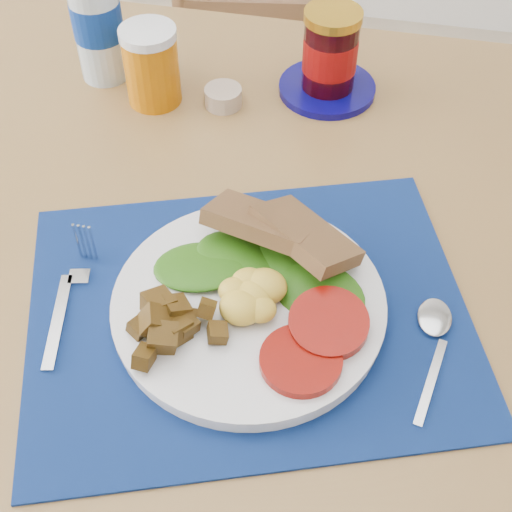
{
  "coord_description": "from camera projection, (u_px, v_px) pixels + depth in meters",
  "views": [
    {
      "loc": [
        0.26,
        -0.45,
        1.4
      ],
      "look_at": [
        0.15,
        0.06,
        0.8
      ],
      "focal_mm": 50.0,
      "sensor_mm": 36.0,
      "label": 1
    }
  ],
  "objects": [
    {
      "name": "table",
      "position": [
        169.0,
        232.0,
        1.0
      ],
      "size": [
        1.4,
        0.9,
        0.75
      ],
      "color": "brown",
      "rests_on": "ground"
    },
    {
      "name": "chair_far",
      "position": [
        262.0,
        37.0,
        1.58
      ],
      "size": [
        0.43,
        0.42,
        1.03
      ],
      "rotation": [
        0.0,
        0.0,
        3.29
      ],
      "color": "brown",
      "rests_on": "ground"
    },
    {
      "name": "placemat",
      "position": [
        249.0,
        312.0,
        0.8
      ],
      "size": [
        0.59,
        0.53,
        0.0
      ],
      "primitive_type": "cube",
      "rotation": [
        0.0,
        0.0,
        0.34
      ],
      "color": "black",
      "rests_on": "table"
    },
    {
      "name": "breakfast_plate",
      "position": [
        243.0,
        302.0,
        0.79
      ],
      "size": [
        0.3,
        0.3,
        0.07
      ],
      "rotation": [
        0.0,
        0.0,
        -0.4
      ],
      "color": "silver",
      "rests_on": "placemat"
    },
    {
      "name": "fork",
      "position": [
        72.0,
        292.0,
        0.82
      ],
      "size": [
        0.04,
        0.19,
        0.0
      ],
      "rotation": [
        0.0,
        0.0,
        0.22
      ],
      "color": "#B2B5BA",
      "rests_on": "placemat"
    },
    {
      "name": "spoon",
      "position": [
        433.0,
        338.0,
        0.78
      ],
      "size": [
        0.04,
        0.17,
        0.0
      ],
      "rotation": [
        0.0,
        0.0,
        -0.2
      ],
      "color": "#B2B5BA",
      "rests_on": "placemat"
    },
    {
      "name": "water_bottle",
      "position": [
        95.0,
        9.0,
        1.03
      ],
      "size": [
        0.07,
        0.07,
        0.25
      ],
      "color": "#ADBFCC",
      "rests_on": "table"
    },
    {
      "name": "juice_glass",
      "position": [
        152.0,
        68.0,
        1.03
      ],
      "size": [
        0.08,
        0.08,
        0.11
      ],
      "primitive_type": "cylinder",
      "color": "#B55F04",
      "rests_on": "table"
    },
    {
      "name": "ramekin",
      "position": [
        223.0,
        97.0,
        1.05
      ],
      "size": [
        0.06,
        0.06,
        0.03
      ],
      "primitive_type": "cylinder",
      "color": "tan",
      "rests_on": "table"
    },
    {
      "name": "jam_on_saucer",
      "position": [
        330.0,
        58.0,
        1.04
      ],
      "size": [
        0.15,
        0.15,
        0.13
      ],
      "color": "#08055B",
      "rests_on": "table"
    }
  ]
}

